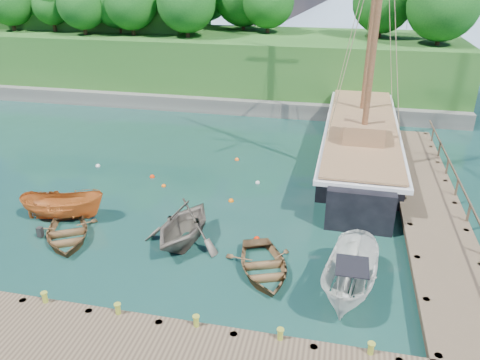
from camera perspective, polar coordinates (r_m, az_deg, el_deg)
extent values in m
plane|color=#123227|center=(22.20, -6.29, -9.00)|extent=(160.00, 160.00, 0.00)
cube|color=#443629|center=(16.58, -6.87, -20.56)|extent=(20.00, 3.20, 0.12)
cube|color=#31271D|center=(16.69, -6.84, -20.95)|extent=(20.00, 3.20, 0.20)
cube|color=#443629|center=(27.55, 22.07, -2.42)|extent=(3.20, 24.00, 0.12)
cube|color=#31271D|center=(27.62, 22.01, -2.72)|extent=(3.20, 24.00, 0.20)
cylinder|color=#31271D|center=(38.29, 17.71, 4.93)|extent=(0.28, 0.28, 1.10)
cylinder|color=#31271D|center=(38.64, 21.54, 4.54)|extent=(0.28, 0.28, 1.10)
cylinder|color=olive|center=(20.20, -22.31, -14.91)|extent=(0.26, 0.26, 0.45)
cylinder|color=olive|center=(18.84, -14.39, -16.87)|extent=(0.26, 0.26, 0.45)
cylinder|color=olive|center=(17.89, -5.26, -18.71)|extent=(0.26, 0.26, 0.45)
cylinder|color=olive|center=(17.42, 4.83, -20.20)|extent=(0.26, 0.26, 0.45)
imported|color=brown|center=(24.70, -20.27, -6.77)|extent=(4.68, 5.13, 0.87)
imported|color=#5C544A|center=(23.06, -6.80, -7.62)|extent=(4.49, 5.01, 2.36)
imported|color=brown|center=(20.95, 2.84, -11.16)|extent=(4.31, 5.01, 0.87)
imported|color=#C36225|center=(26.62, -20.52, -4.44)|extent=(4.66, 2.45, 1.71)
imported|color=silver|center=(20.18, 13.13, -13.49)|extent=(2.86, 5.58, 2.05)
cube|color=black|center=(33.39, 14.36, 3.75)|extent=(4.99, 14.82, 3.07)
cube|color=black|center=(42.42, 14.40, 8.20)|extent=(2.70, 4.67, 2.76)
cube|color=black|center=(25.65, 14.31, -2.80)|extent=(3.40, 3.84, 2.91)
cube|color=silver|center=(32.90, 14.63, 6.18)|extent=(5.10, 19.46, 0.25)
cube|color=brown|center=(32.83, 14.68, 6.59)|extent=(4.66, 19.03, 0.12)
cube|color=brown|center=(29.63, 14.82, 5.86)|extent=(2.44, 3.03, 1.20)
cylinder|color=brown|center=(45.19, 14.81, 13.01)|extent=(0.33, 6.90, 1.69)
cylinder|color=brown|center=(27.63, 16.44, 19.07)|extent=(0.36, 0.36, 14.99)
sphere|color=silver|center=(28.15, -18.05, -2.42)|extent=(0.35, 0.35, 0.35)
sphere|color=#E7590B|center=(28.86, -9.28, -0.78)|extent=(0.27, 0.27, 0.27)
sphere|color=#F76507|center=(26.71, -1.09, -2.61)|extent=(0.31, 0.31, 0.31)
sphere|color=silver|center=(28.92, 2.16, -0.39)|extent=(0.28, 0.28, 0.28)
sphere|color=red|center=(30.22, -10.65, 0.33)|extent=(0.32, 0.32, 0.32)
sphere|color=#F55816|center=(32.35, -0.38, 2.45)|extent=(0.31, 0.31, 0.31)
sphere|color=silver|center=(32.73, -16.93, 1.60)|extent=(0.32, 0.32, 0.32)
sphere|color=red|center=(23.16, 2.06, -7.28)|extent=(0.31, 0.31, 0.31)
cube|color=#474744|center=(45.32, -6.45, 9.67)|extent=(50.00, 4.00, 1.40)
cube|color=#1C4F17|center=(50.36, -4.37, 14.07)|extent=(50.00, 14.00, 6.00)
cube|color=#1C4F17|center=(59.11, -16.96, 16.68)|extent=(24.00, 12.00, 10.00)
cylinder|color=#382616|center=(51.02, -14.35, 17.76)|extent=(0.36, 0.36, 1.40)
sphere|color=#124A16|center=(50.81, -14.64, 20.44)|extent=(5.42, 5.42, 5.42)
cylinder|color=#382616|center=(49.03, -12.91, 17.64)|extent=(0.36, 0.36, 1.40)
sphere|color=#124A16|center=(48.82, -13.18, 20.26)|extent=(5.02, 5.02, 5.02)
cylinder|color=#382616|center=(56.46, -25.92, 16.76)|extent=(0.36, 0.36, 1.40)
sphere|color=#124A16|center=(56.28, -26.34, 18.93)|extent=(4.79, 4.79, 4.79)
cylinder|color=#382616|center=(59.02, -15.66, 18.48)|extent=(0.36, 0.36, 1.40)
cylinder|color=#382616|center=(45.03, 23.02, 15.78)|extent=(0.36, 0.36, 1.40)
sphere|color=#124A16|center=(44.78, 23.60, 19.04)|extent=(6.00, 6.00, 6.00)
cylinder|color=#382616|center=(57.65, -22.24, 17.49)|extent=(0.36, 0.36, 1.40)
cylinder|color=#382616|center=(49.55, 3.39, 18.25)|extent=(0.36, 0.36, 1.40)
sphere|color=#124A16|center=(49.34, 3.46, 20.90)|extent=(5.13, 5.13, 5.13)
cylinder|color=#382616|center=(60.04, -16.04, 18.54)|extent=(0.36, 0.36, 1.40)
cylinder|color=#382616|center=(50.65, -6.90, 18.27)|extent=(0.36, 0.36, 1.40)
cylinder|color=#382616|center=(52.19, 0.41, 18.62)|extent=(0.36, 0.36, 1.40)
cylinder|color=#382616|center=(46.04, 23.06, 15.94)|extent=(0.36, 0.36, 1.40)
sphere|color=#124A16|center=(45.82, 23.53, 18.59)|extent=(4.77, 4.77, 4.77)
cylinder|color=#382616|center=(46.69, -6.40, 17.75)|extent=(0.36, 0.36, 1.40)
sphere|color=#124A16|center=(46.47, -6.55, 20.71)|extent=(5.47, 5.47, 5.47)
cylinder|color=#382616|center=(48.19, 16.70, 17.14)|extent=(0.36, 0.36, 1.40)
sphere|color=#124A16|center=(47.97, 17.07, 20.01)|extent=(5.55, 5.55, 5.55)
cylinder|color=#382616|center=(57.77, -4.21, 19.16)|extent=(0.36, 0.36, 1.40)
cylinder|color=#382616|center=(63.66, -21.51, 18.13)|extent=(0.36, 0.36, 1.40)
cylinder|color=#382616|center=(54.75, -14.57, 18.17)|extent=(0.36, 0.36, 1.40)
cylinder|color=#382616|center=(54.16, -21.71, 17.21)|extent=(0.36, 0.36, 1.40)
sphere|color=#124A16|center=(54.00, -22.03, 19.10)|extent=(3.77, 3.77, 3.77)
cylinder|color=#382616|center=(55.58, -16.19, 18.09)|extent=(0.36, 0.36, 1.40)
cylinder|color=#382616|center=(57.30, 0.33, 19.17)|extent=(0.36, 0.36, 1.40)
cylinder|color=#382616|center=(52.01, -8.50, 18.35)|extent=(0.36, 0.36, 1.40)
cylinder|color=#382616|center=(55.30, -20.45, 17.52)|extent=(0.36, 0.36, 1.40)
sphere|color=#124A16|center=(55.14, -20.77, 19.55)|extent=(4.25, 4.25, 4.25)
cylinder|color=#382616|center=(50.54, -18.39, 17.24)|extent=(0.36, 0.36, 1.40)
sphere|color=#124A16|center=(50.35, -18.73, 19.68)|extent=(4.77, 4.77, 4.77)
cone|color=#728CA5|center=(88.79, 22.47, 17.99)|extent=(36.00, 36.00, 9.00)
cone|color=#728CA5|center=(87.78, 12.25, 18.83)|extent=(32.00, 32.00, 8.00)
cone|color=#728CA5|center=(94.90, -10.69, 19.97)|extent=(40.00, 40.00, 10.00)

